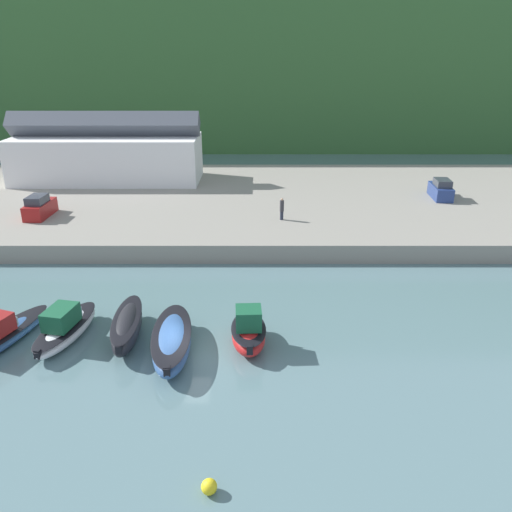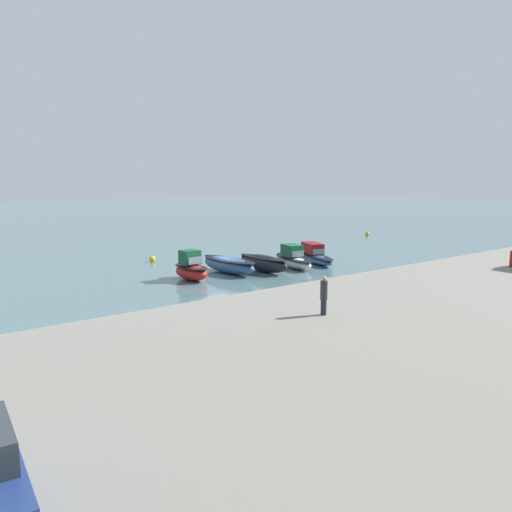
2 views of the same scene
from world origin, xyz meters
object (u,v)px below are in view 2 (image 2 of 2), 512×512
Objects in this scene: moored_boat_4 at (191,269)px; mooring_buoy_1 at (367,233)px; person_on_quay at (324,295)px; moored_boat_2 at (264,263)px; moored_boat_0 at (314,255)px; moored_boat_1 at (293,259)px; moored_boat_3 at (229,265)px; mooring_buoy_0 at (152,259)px.

moored_boat_4 is 6.32× the size of mooring_buoy_1.
person_on_quay reaches higher than mooring_buoy_1.
moored_boat_0 is at bearing -176.33° from moored_boat_2.
moored_boat_4 reaches higher than moored_boat_1.
moored_boat_3 is at bearing 19.68° from mooring_buoy_1.
person_on_quay is 30.93m from mooring_buoy_0.
person_on_quay reaches higher than moored_boat_0.
moored_boat_0 is 4.08× the size of person_on_quay.
mooring_buoy_0 is at bearing 3.34° from mooring_buoy_1.
moored_boat_4 is (11.44, -0.77, 0.16)m from moored_boat_1.
moored_boat_1 is at bearing 163.14° from moored_boat_3.
moored_boat_2 reaches higher than mooring_buoy_0.
mooring_buoy_1 is at bearing -142.25° from person_on_quay.
moored_boat_1 is 11.47m from moored_boat_4.
moored_boat_0 is 17.52m from mooring_buoy_0.
mooring_buoy_0 is at bearing -77.79° from moored_boat_3.
mooring_buoy_0 is (9.97, -11.74, -0.49)m from moored_boat_1.
moored_boat_1 is 3.11× the size of person_on_quay.
mooring_buoy_1 is (-39.35, -13.18, -0.64)m from moored_boat_4.
mooring_buoy_0 is (6.11, -11.83, -0.54)m from moored_boat_2.
moored_boat_3 is at bearing -110.22° from person_on_quay.
moored_boat_0 reaches higher than moored_boat_3.
moored_boat_2 is 0.88× the size of moored_boat_3.
mooring_buoy_1 is (-31.77, -14.04, -0.53)m from moored_boat_2.
moored_boat_2 is 13.33m from mooring_buoy_0.
moored_boat_4 is 2.03× the size of person_on_quay.
mooring_buoy_0 is (3.08, -10.24, -0.48)m from moored_boat_3.
mooring_buoy_1 is (-24.01, -12.90, -0.38)m from moored_boat_0.
mooring_buoy_0 is (13.88, -10.69, -0.39)m from moored_boat_0.
person_on_quay is at bearing 37.75° from mooring_buoy_1.
moored_boat_4 is at bearing 82.38° from mooring_buoy_0.
moored_boat_2 is (3.86, 0.09, 0.04)m from moored_boat_1.
moored_boat_3 is at bearing -32.43° from moored_boat_2.
moored_boat_3 is 3.46× the size of person_on_quay.
mooring_buoy_0 is 0.98× the size of mooring_buoy_1.
person_on_quay is at bearing 78.69° from moored_boat_4.
person_on_quay reaches higher than moored_boat_2.
mooring_buoy_0 is at bearing -100.43° from moored_boat_4.
moored_boat_0 is 1.18× the size of moored_boat_3.
moored_boat_2 reaches higher than moored_boat_3.
moored_boat_2 is 7.63m from moored_boat_4.
moored_boat_4 is at bearing 20.57° from moored_boat_0.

